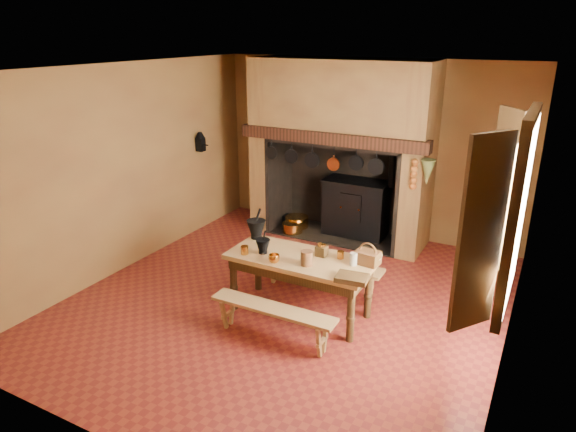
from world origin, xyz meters
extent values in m
plane|color=maroon|center=(0.00, 0.00, 0.00)|extent=(5.50, 5.50, 0.00)
plane|color=silver|center=(0.00, 0.00, 2.80)|extent=(5.50, 5.50, 0.00)
cube|color=olive|center=(0.00, 2.75, 1.40)|extent=(5.00, 0.02, 2.80)
cube|color=olive|center=(-2.50, 0.00, 1.40)|extent=(0.02, 5.50, 2.80)
cube|color=olive|center=(2.50, 0.00, 1.40)|extent=(0.02, 5.50, 2.80)
cube|color=olive|center=(0.00, -2.75, 1.40)|extent=(5.00, 0.02, 2.80)
cube|color=olive|center=(-1.55, 2.30, 1.40)|extent=(0.30, 0.90, 2.80)
cube|color=olive|center=(0.95, 2.30, 1.40)|extent=(0.30, 0.90, 2.80)
cube|color=olive|center=(-0.30, 2.30, 2.20)|extent=(2.20, 0.90, 1.20)
cube|color=black|center=(-0.30, 1.90, 1.69)|extent=(2.95, 0.22, 0.18)
cube|color=black|center=(-0.30, 2.72, 0.80)|extent=(2.20, 0.06, 1.60)
cube|color=black|center=(-0.30, 2.30, 0.01)|extent=(2.20, 0.90, 0.02)
cube|color=black|center=(-0.05, 2.45, 0.45)|extent=(1.00, 0.50, 0.90)
cube|color=black|center=(-0.05, 2.43, 0.92)|extent=(1.04, 0.54, 0.04)
cube|color=black|center=(-0.05, 2.19, 0.55)|extent=(0.35, 0.02, 0.45)
cylinder|color=black|center=(0.50, 2.45, 1.25)|extent=(0.10, 0.10, 0.70)
cylinder|color=#C9842E|center=(-0.20, 2.17, 0.55)|extent=(0.03, 0.03, 0.03)
cylinder|color=#C9842E|center=(0.10, 2.17, 0.55)|extent=(0.03, 0.03, 0.03)
cylinder|color=#C9842E|center=(-1.05, 2.30, 0.10)|extent=(0.40, 0.40, 0.20)
cylinder|color=#C9842E|center=(-1.00, 2.05, 0.09)|extent=(0.34, 0.34, 0.18)
cube|color=black|center=(-1.25, 2.40, 0.08)|extent=(0.18, 0.18, 0.16)
cone|color=brown|center=(1.18, 1.79, 1.38)|extent=(0.20, 0.20, 0.35)
cube|color=white|center=(2.48, -0.40, 1.70)|extent=(0.02, 1.00, 1.60)
cube|color=#372511|center=(2.45, -0.40, 2.54)|extent=(0.08, 1.16, 0.08)
cube|color=#372511|center=(2.45, -0.40, 0.86)|extent=(0.08, 1.16, 0.08)
cube|color=#372511|center=(2.25, -1.08, 1.70)|extent=(0.29, 0.39, 1.60)
cube|color=#372511|center=(2.25, 0.28, 1.70)|extent=(0.29, 0.39, 1.60)
cube|color=black|center=(-2.42, 1.55, 1.45)|extent=(0.12, 0.12, 0.22)
cone|color=black|center=(-2.42, 1.55, 1.60)|extent=(0.16, 0.16, 0.10)
cylinder|color=black|center=(-2.33, 1.55, 1.45)|extent=(0.12, 0.02, 0.02)
cube|color=#AA7A4E|center=(0.26, -0.18, 0.70)|extent=(1.68, 0.75, 0.06)
cube|color=#372511|center=(0.26, -0.18, 0.61)|extent=(1.57, 0.63, 0.13)
cylinder|color=#372511|center=(-0.49, -0.46, 0.34)|extent=(0.08, 0.08, 0.67)
cylinder|color=#372511|center=(1.00, -0.46, 0.34)|extent=(0.08, 0.08, 0.67)
cylinder|color=#372511|center=(-0.49, 0.10, 0.34)|extent=(0.08, 0.08, 0.67)
cylinder|color=#372511|center=(1.00, 0.10, 0.34)|extent=(0.08, 0.08, 0.67)
cube|color=#AA7A4E|center=(0.26, -0.84, 0.39)|extent=(1.43, 0.25, 0.04)
cube|color=#AA7A4E|center=(0.26, 0.39, 0.44)|extent=(1.62, 0.28, 0.04)
cylinder|color=black|center=(-0.48, 0.07, 0.75)|extent=(0.14, 0.14, 0.04)
cone|color=black|center=(-0.48, 0.07, 0.87)|extent=(0.24, 0.24, 0.19)
cylinder|color=black|center=(-0.46, 0.07, 1.03)|extent=(0.09, 0.04, 0.19)
cylinder|color=black|center=(-0.18, -0.29, 0.74)|extent=(0.10, 0.10, 0.03)
cone|color=black|center=(-0.18, -0.29, 0.83)|extent=(0.17, 0.17, 0.14)
cylinder|color=black|center=(-0.16, -0.29, 0.95)|extent=(0.07, 0.05, 0.14)
cube|color=#372511|center=(0.46, -0.04, 0.79)|extent=(0.12, 0.12, 0.12)
cylinder|color=#C9842E|center=(0.46, -0.04, 0.86)|extent=(0.09, 0.09, 0.03)
cylinder|color=black|center=(0.51, -0.04, 0.90)|extent=(0.10, 0.02, 0.03)
cylinder|color=#C9842E|center=(-0.35, -0.41, 0.78)|extent=(0.09, 0.09, 0.10)
cylinder|color=#C9842E|center=(0.68, 0.00, 0.77)|extent=(0.09, 0.09, 0.09)
imported|color=#BAB38F|center=(0.99, 0.10, 0.76)|extent=(0.35, 0.35, 0.07)
cylinder|color=brown|center=(0.42, -0.34, 0.81)|extent=(0.16, 0.16, 0.17)
cylinder|color=beige|center=(0.87, -0.10, 0.80)|extent=(0.10, 0.10, 0.15)
cube|color=#4F2817|center=(1.00, 0.01, 0.80)|extent=(0.29, 0.22, 0.15)
torus|color=#4F2817|center=(1.00, 0.01, 0.88)|extent=(0.21, 0.04, 0.21)
cube|color=#372511|center=(1.00, -0.46, 0.76)|extent=(0.35, 0.27, 0.06)
imported|color=#C9842E|center=(0.06, -0.46, 0.78)|extent=(0.15, 0.15, 0.10)
camera|label=1|loc=(2.65, -5.01, 3.19)|focal=32.00mm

